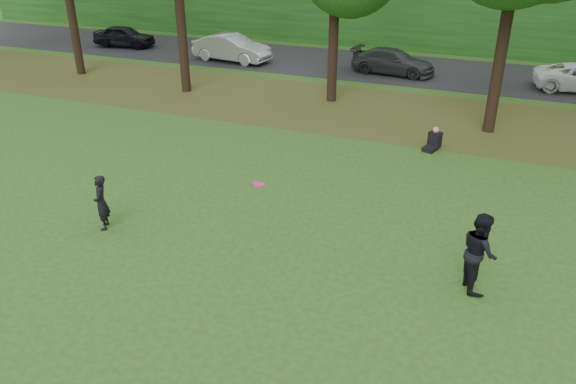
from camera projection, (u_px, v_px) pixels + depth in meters
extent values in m
plane|color=#2C4816|center=(273.00, 277.00, 13.23)|extent=(120.00, 120.00, 0.00)
cube|color=#493E1A|center=(391.00, 114.00, 24.06)|extent=(60.00, 7.00, 0.01)
cube|color=black|center=(423.00, 71.00, 30.72)|extent=(70.00, 7.00, 0.02)
cube|color=#164012|center=(444.00, 8.00, 34.62)|extent=(70.00, 3.00, 5.00)
imported|color=black|center=(101.00, 203.00, 14.97)|extent=(0.60, 0.67, 1.55)
imported|color=black|center=(479.00, 252.00, 12.45)|extent=(1.01, 1.12, 1.90)
imported|color=black|center=(124.00, 36.00, 36.03)|extent=(4.06, 2.06, 1.33)
imported|color=#AFB3B7|center=(232.00, 48.00, 32.40)|extent=(4.78, 2.13, 1.52)
imported|color=#373A3E|center=(393.00, 61.00, 29.89)|extent=(4.61, 2.29, 1.29)
cylinder|color=#FF158E|center=(259.00, 184.00, 12.89)|extent=(0.32, 0.32, 0.09)
cube|color=black|center=(430.00, 149.00, 20.27)|extent=(0.56, 0.66, 0.16)
cube|color=black|center=(435.00, 139.00, 20.34)|extent=(0.51, 0.46, 0.56)
sphere|color=tan|center=(436.00, 130.00, 20.18)|extent=(0.22, 0.22, 0.22)
cylinder|color=black|center=(75.00, 33.00, 29.24)|extent=(0.44, 0.44, 4.28)
cylinder|color=black|center=(182.00, 38.00, 26.08)|extent=(0.44, 0.44, 5.08)
cylinder|color=black|center=(333.00, 56.00, 24.89)|extent=(0.44, 0.44, 4.12)
cylinder|color=black|center=(498.00, 73.00, 21.13)|extent=(0.44, 0.44, 4.62)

